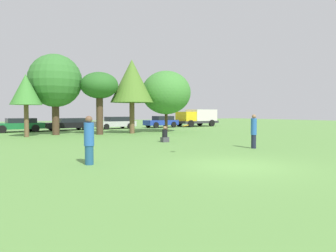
# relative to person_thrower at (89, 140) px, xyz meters

# --- Properties ---
(ground_plane) EXTENTS (120.00, 120.00, 0.00)m
(ground_plane) POSITION_rel_person_thrower_xyz_m (4.09, -3.04, -0.86)
(ground_plane) COLOR #5B8E42
(person_thrower) EXTENTS (0.35, 0.35, 1.71)m
(person_thrower) POSITION_rel_person_thrower_xyz_m (0.00, 0.00, 0.00)
(person_thrower) COLOR navy
(person_thrower) RESTS_ON ground
(person_catcher) EXTENTS (0.29, 0.29, 1.72)m
(person_catcher) POSITION_rel_person_thrower_xyz_m (8.65, 0.30, 0.02)
(person_catcher) COLOR #191E33
(person_catcher) RESTS_ON ground
(frisbee) EXTENTS (0.28, 0.27, 0.10)m
(frisbee) POSITION_rel_person_thrower_xyz_m (4.40, 0.33, 0.39)
(frisbee) COLOR orange
(bystander_sitting) EXTENTS (0.43, 0.36, 0.98)m
(bystander_sitting) POSITION_rel_person_thrower_xyz_m (6.68, 5.59, -0.46)
(bystander_sitting) COLOR #3F3F47
(bystander_sitting) RESTS_ON ground
(tree_1) EXTENTS (2.25, 2.25, 4.63)m
(tree_1) POSITION_rel_person_thrower_xyz_m (0.26, 14.54, 2.59)
(tree_1) COLOR brown
(tree_1) RESTS_ON ground
(tree_2) EXTENTS (4.23, 4.23, 6.47)m
(tree_2) POSITION_rel_person_thrower_xyz_m (2.60, 15.57, 3.46)
(tree_2) COLOR #473323
(tree_2) RESTS_ON ground
(tree_3) EXTENTS (3.05, 3.05, 5.09)m
(tree_3) POSITION_rel_person_thrower_xyz_m (5.70, 13.98, 3.04)
(tree_3) COLOR #473323
(tree_3) RESTS_ON ground
(tree_4) EXTENTS (3.68, 3.68, 6.35)m
(tree_4) POSITION_rel_person_thrower_xyz_m (8.57, 13.84, 3.61)
(tree_4) COLOR brown
(tree_4) RESTS_ON ground
(tree_5) EXTENTS (4.52, 4.52, 5.63)m
(tree_5) POSITION_rel_person_thrower_xyz_m (12.10, 13.89, 2.76)
(tree_5) COLOR #473323
(tree_5) RESTS_ON ground
(parked_car_green) EXTENTS (4.54, 2.25, 1.28)m
(parked_car_green) POSITION_rel_person_thrower_xyz_m (0.59, 21.23, -0.18)
(parked_car_green) COLOR #196633
(parked_car_green) RESTS_ON ground
(parked_car_black) EXTENTS (4.66, 2.18, 1.23)m
(parked_car_black) POSITION_rel_person_thrower_xyz_m (5.31, 21.53, -0.22)
(parked_car_black) COLOR black
(parked_car_black) RESTS_ON ground
(parked_car_silver) EXTENTS (4.59, 2.08, 1.33)m
(parked_car_silver) POSITION_rel_person_thrower_xyz_m (10.43, 21.62, -0.18)
(parked_car_silver) COLOR #B2B2B7
(parked_car_silver) RESTS_ON ground
(parked_car_blue) EXTENTS (4.16, 2.02, 1.37)m
(parked_car_blue) POSITION_rel_person_thrower_xyz_m (16.21, 21.33, -0.14)
(parked_car_blue) COLOR #1E389E
(parked_car_blue) RESTS_ON ground
(delivery_truck_yellow) EXTENTS (5.72, 2.79, 2.17)m
(delivery_truck_yellow) POSITION_rel_person_thrower_xyz_m (21.62, 21.35, 0.35)
(delivery_truck_yellow) COLOR #2D2D33
(delivery_truck_yellow) RESTS_ON ground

